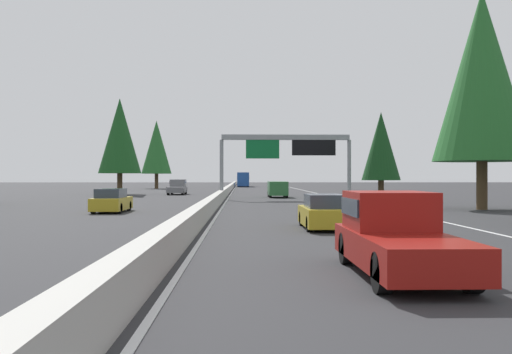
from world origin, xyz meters
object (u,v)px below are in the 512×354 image
Objects in this scene: conifer_right_near at (482,76)px; conifer_left_mid at (120,136)px; bus_far_right at (243,179)px; oncoming_near at (112,201)px; minivan_near_center at (278,188)px; conifer_left_far at (156,147)px; sedan_far_left at (324,213)px; oncoming_far at (178,187)px; pickup_far_center at (396,234)px; conifer_right_mid at (381,146)px; sign_gantry_overhead at (287,148)px.

conifer_right_near is 46.03m from conifer_left_mid.
oncoming_near is (-89.86, 8.33, -1.03)m from bus_far_right.
conifer_left_mid reaches higher than minivan_near_center.
oncoming_near is 0.37× the size of conifer_left_mid.
minivan_near_center is 0.40× the size of conifer_left_far.
sedan_far_left is at bearing 179.56° from minivan_near_center.
sedan_far_left is 0.79× the size of oncoming_far.
conifer_right_mid is (42.40, -9.96, 4.25)m from pickup_far_center.
sign_gantry_overhead is 1.06× the size of conifer_left_mid.
sign_gantry_overhead is 7.26m from minivan_near_center.
sign_gantry_overhead is 2.26× the size of pickup_far_center.
sedan_far_left is at bearing 162.19° from conifer_right_mid.
conifer_right_near is at bearing -42.31° from sedan_far_left.
bus_far_right is 0.91× the size of conifer_left_far.
sign_gantry_overhead is at bearing -176.62° from bus_far_right.
conifer_right_mid is 33.16m from conifer_left_mid.
conifer_right_near reaches higher than bus_far_right.
sign_gantry_overhead is 1.01× the size of conifer_left_far.
sedan_far_left is 84.73m from conifer_left_far.
oncoming_far is 0.44× the size of conifer_left_far.
pickup_far_center is at bearing 11.18° from oncoming_far.
sign_gantry_overhead is 55.24m from conifer_left_far.
oncoming_near is at bearing 146.90° from sign_gantry_overhead.
oncoming_far is (35.55, -0.10, 0.23)m from oncoming_near.
conifer_left_far reaches higher than conifer_left_mid.
conifer_left_far reaches higher than sign_gantry_overhead.
minivan_near_center is (48.16, -0.26, 0.04)m from pickup_far_center.
sign_gantry_overhead is 42.36m from pickup_far_center.
bus_far_right is at bearing 1.87° from sedan_far_left.
sign_gantry_overhead is 9.13m from conifer_right_mid.
sign_gantry_overhead is 2.88× the size of sedan_far_left.
sign_gantry_overhead is 21.04m from conifer_right_near.
minivan_near_center is 12.05m from conifer_right_mid.
sedan_far_left is at bearing -158.48° from conifer_left_mid.
minivan_near_center is 0.34× the size of conifer_right_near.
sign_gantry_overhead is at bearing -130.37° from conifer_left_mid.
oncoming_far reaches higher than oncoming_near.
sign_gantry_overhead is 70.87m from bus_far_right.
sedan_far_left is 16.49m from oncoming_near.
oncoming_near is 35.55m from oncoming_far.
conifer_left_far reaches higher than oncoming_near.
oncoming_far is 0.47× the size of conifer_left_mid.
pickup_far_center reaches higher than sedan_far_left.
sign_gantry_overhead reaches higher than oncoming_far.
conifer_left_far is at bearing 25.08° from conifer_right_near.
conifer_left_far is (34.98, 7.81, 6.74)m from oncoming_far.
conifer_right_near reaches higher than conifer_left_far.
minivan_near_center is 27.87m from oncoming_near.
conifer_right_mid reaches higher than bus_far_right.
sedan_far_left is 0.38× the size of bus_far_right.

